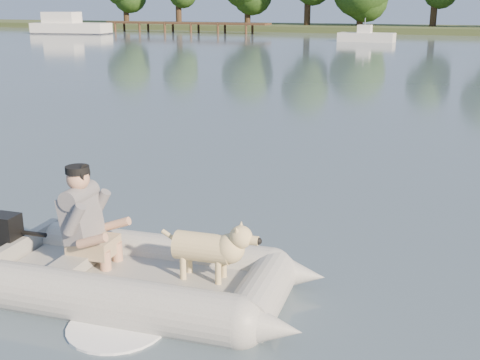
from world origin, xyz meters
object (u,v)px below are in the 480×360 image
at_px(man, 83,214).
at_px(cabin_cruiser, 71,23).
at_px(dock, 186,27).
at_px(motorboat, 367,30).
at_px(dinghy, 142,240).
at_px(dog, 203,252).

height_order(man, cabin_cruiser, cabin_cruiser).
bearing_deg(man, dock, 111.21).
relative_size(man, motorboat, 0.24).
bearing_deg(dock, cabin_cruiser, -144.82).
relative_size(dinghy, cabin_cruiser, 0.57).
height_order(dinghy, man, man).
bearing_deg(motorboat, cabin_cruiser, 177.71).
bearing_deg(dock, motorboat, -22.78).
height_order(dinghy, cabin_cruiser, cabin_cruiser).
distance_m(dog, motorboat, 44.15).
bearing_deg(cabin_cruiser, dock, 27.29).
bearing_deg(dock, dinghy, -63.56).
distance_m(cabin_cruiser, motorboat, 29.59).
bearing_deg(cabin_cruiser, dinghy, -60.13).
relative_size(dock, dinghy, 3.94).
bearing_deg(man, cabin_cruiser, 122.59).
relative_size(cabin_cruiser, motorboat, 1.78).
bearing_deg(cabin_cruiser, man, -60.70).
bearing_deg(dinghy, cabin_cruiser, 123.15).
bearing_deg(dinghy, dock, 111.84).
distance_m(dock, cabin_cruiser, 11.47).
bearing_deg(motorboat, dock, 158.55).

